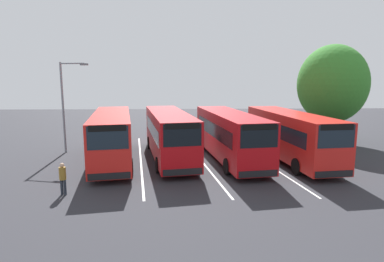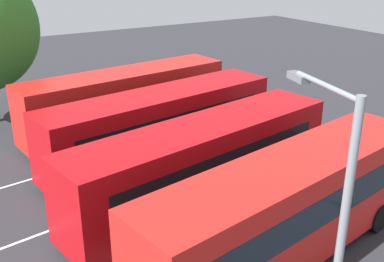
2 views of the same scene
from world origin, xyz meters
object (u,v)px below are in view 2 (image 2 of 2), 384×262
bus_center_right (161,125)px  street_lamp (333,240)px  bus_center_left (204,163)px  bus_far_left (291,205)px  bus_far_right (126,100)px

bus_center_right → street_lamp: street_lamp is taller
bus_center_left → bus_center_right: (0.47, 4.14, 0.00)m
bus_far_left → street_lamp: bearing=-135.1°
bus_center_right → bus_far_right: 4.14m
bus_center_left → bus_center_right: 4.16m
bus_center_left → street_lamp: 8.28m
bus_center_right → bus_center_left: bearing=-104.6°
bus_far_right → street_lamp: bearing=-106.6°
bus_far_left → bus_far_right: bearing=80.3°
bus_far_right → street_lamp: 16.36m
bus_far_left → bus_far_right: same height
bus_far_right → street_lamp: size_ratio=1.64×
bus_far_left → street_lamp: (-2.78, -3.91, 2.12)m
bus_center_left → bus_center_right: same height
bus_far_left → bus_center_right: (-0.16, 7.94, 0.00)m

